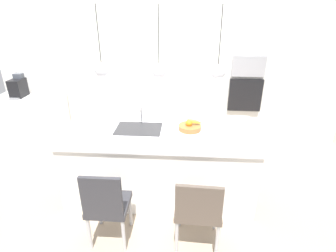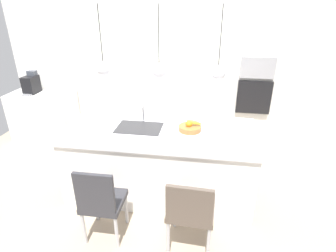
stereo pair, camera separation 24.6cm
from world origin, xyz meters
name	(u,v)px [view 1 (the left image)]	position (x,y,z in m)	size (l,w,h in m)	color
floor	(161,190)	(0.00, 0.00, 0.00)	(6.60, 6.60, 0.00)	tan
back_wall	(169,68)	(0.00, 1.65, 1.30)	(6.00, 0.10, 2.60)	silver
kitchen_island	(160,161)	(0.00, 0.00, 0.46)	(2.34, 1.03, 0.91)	white
sink_basin	(139,129)	(-0.26, 0.00, 0.91)	(0.56, 0.40, 0.02)	#2D2D30
faucet	(141,112)	(-0.26, 0.21, 1.05)	(0.02, 0.17, 0.22)	silver
fruit_bowl	(190,126)	(0.37, 0.02, 0.95)	(0.28, 0.27, 0.15)	#9E6B38
side_counter	(33,119)	(-2.40, 1.28, 0.42)	(1.10, 0.60, 0.85)	white
coffee_machine	(18,87)	(-2.54, 1.28, 1.01)	(0.20, 0.35, 0.38)	black
microwave	(249,66)	(1.32, 1.58, 1.36)	(0.54, 0.08, 0.34)	#9E9EA3
oven	(245,95)	(1.32, 1.58, 0.86)	(0.56, 0.08, 0.56)	black
chair_near	(107,204)	(-0.45, -0.89, 0.49)	(0.41, 0.41, 0.89)	#333338
chair_middle	(198,208)	(0.46, -0.89, 0.50)	(0.47, 0.47, 0.86)	brown
pendant_light_left	(102,70)	(-0.65, 0.00, 1.63)	(0.16, 0.16, 0.76)	silver
pendant_light_center	(159,70)	(0.00, 0.00, 1.63)	(0.16, 0.16, 0.76)	silver
pendant_light_right	(218,71)	(0.65, 0.00, 1.63)	(0.16, 0.16, 0.76)	silver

